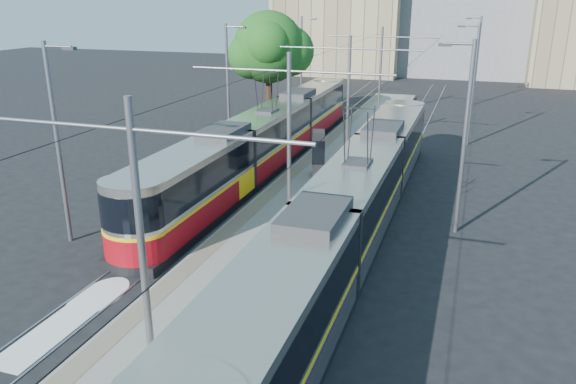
% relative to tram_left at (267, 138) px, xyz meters
% --- Properties ---
extents(ground, '(160.00, 160.00, 0.00)m').
position_rel_tram_left_xyz_m(ground, '(3.60, -14.77, -1.71)').
color(ground, black).
rests_on(ground, ground).
extents(platform, '(4.00, 50.00, 0.30)m').
position_rel_tram_left_xyz_m(platform, '(3.60, 2.23, -1.56)').
color(platform, gray).
rests_on(platform, ground).
extents(tactile_strip_left, '(0.70, 50.00, 0.01)m').
position_rel_tram_left_xyz_m(tactile_strip_left, '(2.15, 2.23, -1.40)').
color(tactile_strip_left, gray).
rests_on(tactile_strip_left, platform).
extents(tactile_strip_right, '(0.70, 50.00, 0.01)m').
position_rel_tram_left_xyz_m(tactile_strip_right, '(5.05, 2.23, -1.40)').
color(tactile_strip_right, gray).
rests_on(tactile_strip_right, platform).
extents(rails, '(8.71, 70.00, 0.03)m').
position_rel_tram_left_xyz_m(rails, '(3.60, 2.23, -1.69)').
color(rails, gray).
rests_on(rails, ground).
extents(track_arrow, '(1.20, 5.00, 0.01)m').
position_rel_tram_left_xyz_m(track_arrow, '(0.00, -17.77, -1.70)').
color(track_arrow, silver).
rests_on(track_arrow, ground).
extents(tram_left, '(2.43, 29.72, 5.50)m').
position_rel_tram_left_xyz_m(tram_left, '(0.00, 0.00, 0.00)').
color(tram_left, black).
rests_on(tram_left, ground).
extents(tram_right, '(2.43, 30.58, 5.50)m').
position_rel_tram_left_xyz_m(tram_right, '(7.20, -9.07, 0.15)').
color(tram_right, black).
rests_on(tram_right, ground).
extents(catenary, '(9.20, 70.00, 7.00)m').
position_rel_tram_left_xyz_m(catenary, '(3.60, -0.61, 2.82)').
color(catenary, slate).
rests_on(catenary, platform).
extents(street_lamps, '(15.18, 38.22, 8.00)m').
position_rel_tram_left_xyz_m(street_lamps, '(3.60, 6.23, 2.47)').
color(street_lamps, slate).
rests_on(street_lamps, ground).
extents(shelter, '(0.96, 1.26, 2.46)m').
position_rel_tram_left_xyz_m(shelter, '(3.57, -1.67, -0.12)').
color(shelter, black).
rests_on(shelter, platform).
extents(tree, '(5.96, 5.51, 8.66)m').
position_rel_tram_left_xyz_m(tree, '(-3.61, 11.24, 4.15)').
color(tree, '#382314').
rests_on(tree, ground).
extents(building_left, '(16.32, 12.24, 15.08)m').
position_rel_tram_left_xyz_m(building_left, '(-6.40, 45.23, 5.84)').
color(building_left, tan).
rests_on(building_left, ground).
extents(building_centre, '(18.36, 14.28, 15.96)m').
position_rel_tram_left_xyz_m(building_centre, '(9.60, 49.23, 6.28)').
color(building_centre, gray).
rests_on(building_centre, ground).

